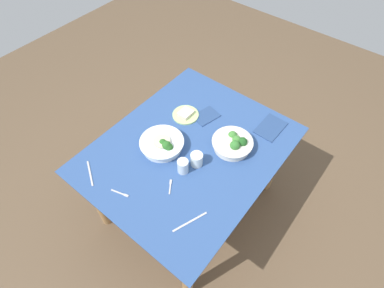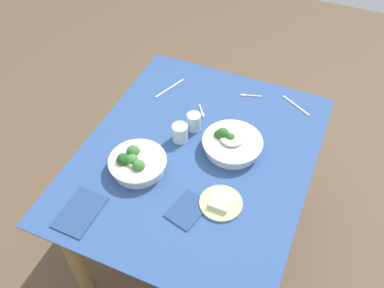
{
  "view_description": "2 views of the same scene",
  "coord_description": "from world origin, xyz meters",
  "px_view_note": "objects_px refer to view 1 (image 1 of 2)",
  "views": [
    {
      "loc": [
        -0.9,
        -0.74,
        2.22
      ],
      "look_at": [
        0.01,
        -0.01,
        0.76
      ],
      "focal_mm": 28.5,
      "sensor_mm": 36.0,
      "label": 1
    },
    {
      "loc": [
        1.16,
        0.48,
        2.15
      ],
      "look_at": [
        -0.02,
        -0.03,
        0.76
      ],
      "focal_mm": 39.14,
      "sensor_mm": 36.0,
      "label": 2
    }
  ],
  "objects_px": {
    "broccoli_bowl_near": "(233,143)",
    "napkin_folded_lower": "(271,127)",
    "water_glass_center": "(183,166)",
    "table_knife_left": "(90,173)",
    "bread_side_plate": "(186,114)",
    "water_glass_side": "(197,159)",
    "fork_by_far_bowl": "(121,193)",
    "table_knife_right": "(190,222)",
    "broccoli_bowl_far": "(162,144)",
    "fork_by_near_bowl": "(170,186)",
    "napkin_folded_upper": "(206,116)"
  },
  "relations": [
    {
      "from": "bread_side_plate",
      "to": "fork_by_near_bowl",
      "type": "relative_size",
      "value": 2.17
    },
    {
      "from": "fork_by_far_bowl",
      "to": "table_knife_right",
      "type": "xyz_separation_m",
      "value": [
        0.11,
        -0.41,
        -0.0
      ]
    },
    {
      "from": "water_glass_side",
      "to": "table_knife_right",
      "type": "xyz_separation_m",
      "value": [
        -0.32,
        -0.2,
        -0.04
      ]
    },
    {
      "from": "fork_by_far_bowl",
      "to": "broccoli_bowl_far",
      "type": "bearing_deg",
      "value": 78.43
    },
    {
      "from": "water_glass_center",
      "to": "water_glass_side",
      "type": "height_order",
      "value": "water_glass_center"
    },
    {
      "from": "broccoli_bowl_far",
      "to": "napkin_folded_upper",
      "type": "xyz_separation_m",
      "value": [
        0.39,
        -0.05,
        -0.03
      ]
    },
    {
      "from": "broccoli_bowl_near",
      "to": "water_glass_center",
      "type": "height_order",
      "value": "broccoli_bowl_near"
    },
    {
      "from": "broccoli_bowl_far",
      "to": "table_knife_left",
      "type": "distance_m",
      "value": 0.46
    },
    {
      "from": "water_glass_center",
      "to": "fork_by_far_bowl",
      "type": "xyz_separation_m",
      "value": [
        -0.34,
        0.17,
        -0.04
      ]
    },
    {
      "from": "broccoli_bowl_near",
      "to": "table_knife_left",
      "type": "height_order",
      "value": "broccoli_bowl_near"
    },
    {
      "from": "broccoli_bowl_far",
      "to": "fork_by_far_bowl",
      "type": "bearing_deg",
      "value": -174.98
    },
    {
      "from": "broccoli_bowl_near",
      "to": "napkin_folded_lower",
      "type": "bearing_deg",
      "value": -19.7
    },
    {
      "from": "bread_side_plate",
      "to": "water_glass_side",
      "type": "xyz_separation_m",
      "value": [
        -0.27,
        -0.31,
        0.03
      ]
    },
    {
      "from": "napkin_folded_upper",
      "to": "broccoli_bowl_near",
      "type": "bearing_deg",
      "value": -111.09
    },
    {
      "from": "bread_side_plate",
      "to": "fork_by_near_bowl",
      "type": "distance_m",
      "value": 0.56
    },
    {
      "from": "fork_by_near_bowl",
      "to": "fork_by_far_bowl",
      "type": "bearing_deg",
      "value": 102.84
    },
    {
      "from": "broccoli_bowl_far",
      "to": "fork_by_near_bowl",
      "type": "distance_m",
      "value": 0.29
    },
    {
      "from": "broccoli_bowl_near",
      "to": "napkin_folded_lower",
      "type": "height_order",
      "value": "broccoli_bowl_near"
    },
    {
      "from": "water_glass_center",
      "to": "water_glass_side",
      "type": "xyz_separation_m",
      "value": [
        0.09,
        -0.03,
        -0.0
      ]
    },
    {
      "from": "water_glass_side",
      "to": "table_knife_left",
      "type": "height_order",
      "value": "water_glass_side"
    },
    {
      "from": "broccoli_bowl_far",
      "to": "table_knife_left",
      "type": "height_order",
      "value": "broccoli_bowl_far"
    },
    {
      "from": "broccoli_bowl_near",
      "to": "bread_side_plate",
      "type": "bearing_deg",
      "value": 85.82
    },
    {
      "from": "table_knife_left",
      "to": "water_glass_side",
      "type": "bearing_deg",
      "value": 75.53
    },
    {
      "from": "water_glass_side",
      "to": "water_glass_center",
      "type": "bearing_deg",
      "value": 160.41
    },
    {
      "from": "bread_side_plate",
      "to": "fork_by_near_bowl",
      "type": "bearing_deg",
      "value": -149.56
    },
    {
      "from": "broccoli_bowl_far",
      "to": "fork_by_far_bowl",
      "type": "relative_size",
      "value": 2.55
    },
    {
      "from": "water_glass_center",
      "to": "napkin_folded_lower",
      "type": "bearing_deg",
      "value": -20.84
    },
    {
      "from": "fork_by_near_bowl",
      "to": "napkin_folded_lower",
      "type": "distance_m",
      "value": 0.78
    },
    {
      "from": "water_glass_center",
      "to": "napkin_folded_upper",
      "type": "height_order",
      "value": "water_glass_center"
    },
    {
      "from": "broccoli_bowl_near",
      "to": "water_glass_center",
      "type": "relative_size",
      "value": 2.8
    },
    {
      "from": "bread_side_plate",
      "to": "fork_by_far_bowl",
      "type": "distance_m",
      "value": 0.7
    },
    {
      "from": "bread_side_plate",
      "to": "water_glass_side",
      "type": "height_order",
      "value": "water_glass_side"
    },
    {
      "from": "table_knife_left",
      "to": "napkin_folded_lower",
      "type": "distance_m",
      "value": 1.18
    },
    {
      "from": "table_knife_right",
      "to": "napkin_folded_upper",
      "type": "bearing_deg",
      "value": -128.61
    },
    {
      "from": "water_glass_center",
      "to": "table_knife_right",
      "type": "relative_size",
      "value": 0.44
    },
    {
      "from": "fork_by_near_bowl",
      "to": "table_knife_right",
      "type": "height_order",
      "value": "same"
    },
    {
      "from": "water_glass_center",
      "to": "water_glass_side",
      "type": "bearing_deg",
      "value": -19.59
    },
    {
      "from": "napkin_folded_upper",
      "to": "napkin_folded_lower",
      "type": "bearing_deg",
      "value": -65.42
    },
    {
      "from": "water_glass_center",
      "to": "table_knife_left",
      "type": "bearing_deg",
      "value": 130.78
    },
    {
      "from": "broccoli_bowl_near",
      "to": "fork_by_far_bowl",
      "type": "xyz_separation_m",
      "value": [
        -0.67,
        0.31,
        -0.04
      ]
    },
    {
      "from": "water_glass_side",
      "to": "fork_by_near_bowl",
      "type": "height_order",
      "value": "water_glass_side"
    },
    {
      "from": "napkin_folded_lower",
      "to": "broccoli_bowl_near",
      "type": "bearing_deg",
      "value": 160.3
    },
    {
      "from": "fork_by_near_bowl",
      "to": "broccoli_bowl_near",
      "type": "bearing_deg",
      "value": -50.26
    },
    {
      "from": "table_knife_left",
      "to": "napkin_folded_lower",
      "type": "height_order",
      "value": "napkin_folded_lower"
    },
    {
      "from": "fork_by_near_bowl",
      "to": "napkin_folded_upper",
      "type": "relative_size",
      "value": 0.5
    },
    {
      "from": "broccoli_bowl_far",
      "to": "napkin_folded_lower",
      "type": "bearing_deg",
      "value": -38.08
    },
    {
      "from": "water_glass_center",
      "to": "table_knife_left",
      "type": "relative_size",
      "value": 0.49
    },
    {
      "from": "broccoli_bowl_near",
      "to": "fork_by_far_bowl",
      "type": "height_order",
      "value": "broccoli_bowl_near"
    },
    {
      "from": "fork_by_far_bowl",
      "to": "bread_side_plate",
      "type": "bearing_deg",
      "value": 81.53
    },
    {
      "from": "fork_by_far_bowl",
      "to": "napkin_folded_upper",
      "type": "relative_size",
      "value": 0.66
    }
  ]
}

